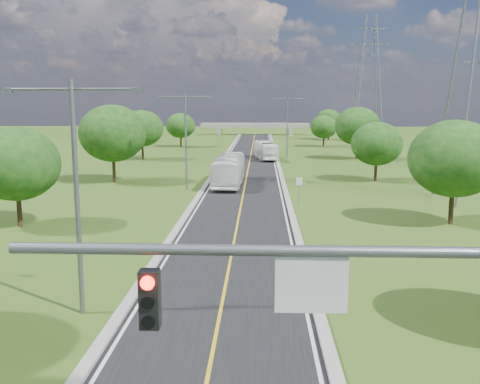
# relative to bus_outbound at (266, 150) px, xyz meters

# --- Properties ---
(ground) EXTENTS (260.00, 260.00, 0.00)m
(ground) POSITION_rel_bus_outbound_xyz_m (-2.49, -14.96, -1.48)
(ground) COLOR #2E4D15
(ground) RESTS_ON ground
(road) EXTENTS (8.00, 150.00, 0.06)m
(road) POSITION_rel_bus_outbound_xyz_m (-2.49, -8.96, -1.45)
(road) COLOR black
(road) RESTS_ON ground
(curb_left) EXTENTS (0.50, 150.00, 0.22)m
(curb_left) POSITION_rel_bus_outbound_xyz_m (-6.74, -8.96, -1.37)
(curb_left) COLOR gray
(curb_left) RESTS_ON ground
(curb_right) EXTENTS (0.50, 150.00, 0.22)m
(curb_right) POSITION_rel_bus_outbound_xyz_m (1.76, -8.96, -1.37)
(curb_right) COLOR gray
(curb_right) RESTS_ON ground
(signal_mast) EXTENTS (8.54, 0.33, 7.20)m
(signal_mast) POSITION_rel_bus_outbound_xyz_m (1.19, -75.97, 3.42)
(signal_mast) COLOR slate
(signal_mast) RESTS_ON ground
(speed_limit_sign) EXTENTS (0.55, 0.09, 2.40)m
(speed_limit_sign) POSITION_rel_bus_outbound_xyz_m (2.71, -36.98, 0.12)
(speed_limit_sign) COLOR slate
(speed_limit_sign) RESTS_ON ground
(overpass) EXTENTS (30.00, 3.00, 3.20)m
(overpass) POSITION_rel_bus_outbound_xyz_m (-2.49, 65.04, 0.93)
(overpass) COLOR gray
(overpass) RESTS_ON ground
(streetlight_near_left) EXTENTS (5.90, 0.25, 10.00)m
(streetlight_near_left) POSITION_rel_bus_outbound_xyz_m (-8.49, -62.96, 4.46)
(streetlight_near_left) COLOR slate
(streetlight_near_left) RESTS_ON ground
(streetlight_mid_left) EXTENTS (5.90, 0.25, 10.00)m
(streetlight_mid_left) POSITION_rel_bus_outbound_xyz_m (-8.49, -29.96, 4.46)
(streetlight_mid_left) COLOR slate
(streetlight_mid_left) RESTS_ON ground
(streetlight_far_right) EXTENTS (5.90, 0.25, 10.00)m
(streetlight_far_right) POSITION_rel_bus_outbound_xyz_m (3.51, 3.04, 4.46)
(streetlight_far_right) COLOR slate
(streetlight_far_right) RESTS_ON ground
(power_tower_far) EXTENTS (9.00, 6.40, 28.00)m
(power_tower_far) POSITION_rel_bus_outbound_xyz_m (23.51, 40.04, 12.52)
(power_tower_far) COLOR slate
(power_tower_far) RESTS_ON ground
(tree_lb) EXTENTS (6.30, 6.30, 7.33)m
(tree_lb) POSITION_rel_bus_outbound_xyz_m (-18.49, -46.96, 3.16)
(tree_lb) COLOR black
(tree_lb) RESTS_ON ground
(tree_lc) EXTENTS (7.56, 7.56, 8.79)m
(tree_lc) POSITION_rel_bus_outbound_xyz_m (-17.49, -24.96, 4.09)
(tree_lc) COLOR black
(tree_lc) RESTS_ON ground
(tree_ld) EXTENTS (6.72, 6.72, 7.82)m
(tree_ld) POSITION_rel_bus_outbound_xyz_m (-19.49, -0.96, 3.47)
(tree_ld) COLOR black
(tree_ld) RESTS_ON ground
(tree_le) EXTENTS (5.88, 5.88, 6.84)m
(tree_le) POSITION_rel_bus_outbound_xyz_m (-16.99, 23.04, 2.85)
(tree_le) COLOR black
(tree_le) RESTS_ON ground
(tree_rb) EXTENTS (6.72, 6.72, 7.82)m
(tree_rb) POSITION_rel_bus_outbound_xyz_m (13.51, -44.96, 3.47)
(tree_rb) COLOR black
(tree_rb) RESTS_ON ground
(tree_rc) EXTENTS (5.88, 5.88, 6.84)m
(tree_rc) POSITION_rel_bus_outbound_xyz_m (12.51, -22.96, 2.85)
(tree_rc) COLOR black
(tree_rc) RESTS_ON ground
(tree_rd) EXTENTS (7.14, 7.14, 8.30)m
(tree_rd) POSITION_rel_bus_outbound_xyz_m (14.51, 1.04, 3.78)
(tree_rd) COLOR black
(tree_rd) RESTS_ON ground
(tree_re) EXTENTS (5.46, 5.46, 6.35)m
(tree_re) POSITION_rel_bus_outbound_xyz_m (12.01, 25.04, 2.54)
(tree_re) COLOR black
(tree_re) RESTS_ON ground
(tree_rf) EXTENTS (6.30, 6.30, 7.33)m
(tree_rf) POSITION_rel_bus_outbound_xyz_m (15.51, 45.04, 3.16)
(tree_rf) COLOR black
(tree_rf) RESTS_ON ground
(bus_outbound) EXTENTS (3.91, 10.47, 2.85)m
(bus_outbound) POSITION_rel_bus_outbound_xyz_m (0.00, 0.00, 0.00)
(bus_outbound) COLOR white
(bus_outbound) RESTS_ON road
(bus_inbound) EXTENTS (3.04, 11.84, 3.28)m
(bus_inbound) POSITION_rel_bus_outbound_xyz_m (-4.27, -26.76, 0.22)
(bus_inbound) COLOR white
(bus_inbound) RESTS_ON road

